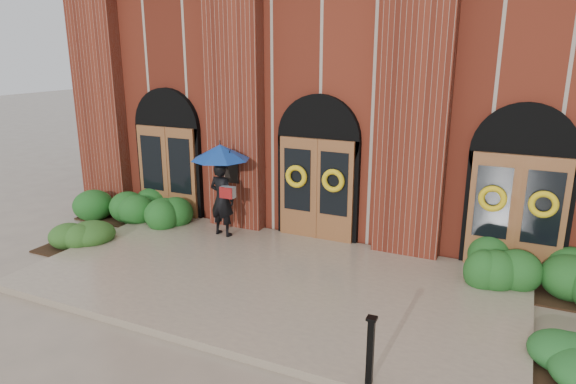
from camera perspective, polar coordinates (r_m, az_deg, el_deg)
The scene contains 9 objects.
ground at distance 10.74m, azimuth -2.53°, elevation -10.45°, with size 90.00×90.00×0.00m, color gray.
landing at distance 10.83m, azimuth -2.16°, elevation -9.78°, with size 10.00×5.30×0.15m, color tan.
church_building at distance 17.92m, azimuth 10.73°, elevation 11.52°, with size 16.20×12.53×7.00m.
man_with_umbrella at distance 12.74m, azimuth -7.45°, elevation 2.17°, with size 1.61×1.61×2.33m.
metal_post at distance 7.55m, azimuth 9.14°, elevation -16.85°, with size 0.14×0.14×1.04m.
hedge_wall_left at distance 15.12m, azimuth -16.37°, elevation -1.59°, with size 3.13×1.25×0.80m, color #1C521B.
hedge_wall_right at distance 11.58m, azimuth 26.84°, elevation -8.04°, with size 3.14×1.26×0.81m, color #1E501C.
hedge_front_left at distance 13.60m, azimuth -22.03°, elevation -4.59°, with size 1.60×1.37×0.57m, color #29531C.
hedge_front_right at distance 9.13m, azimuth 27.15°, elevation -15.63°, with size 1.41×1.21×0.50m, color #1E5420.
Camera 1 is at (4.52, -8.51, 4.74)m, focal length 32.00 mm.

